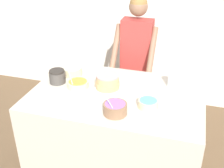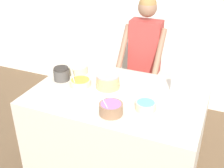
{
  "view_description": "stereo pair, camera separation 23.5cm",
  "coord_description": "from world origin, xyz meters",
  "px_view_note": "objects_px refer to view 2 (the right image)",
  "views": [
    {
      "loc": [
        0.57,
        -1.55,
        2.13
      ],
      "look_at": [
        -0.03,
        0.45,
        1.02
      ],
      "focal_mm": 45.0,
      "sensor_mm": 36.0,
      "label": 1
    },
    {
      "loc": [
        0.79,
        -1.47,
        2.13
      ],
      "look_at": [
        -0.03,
        0.45,
        1.02
      ],
      "focal_mm": 45.0,
      "sensor_mm": 36.0,
      "label": 2
    }
  ],
  "objects_px": {
    "frosting_bowl_white": "(78,69)",
    "frosting_bowl_orange": "(80,82)",
    "frosting_bowl_blue": "(146,105)",
    "stoneware_jar": "(61,74)",
    "drinking_glass": "(175,83)",
    "person_baker": "(144,53)",
    "frosting_bowl_purple": "(111,108)",
    "cake": "(108,86)",
    "ceramic_plate": "(67,101)"
  },
  "relations": [
    {
      "from": "ceramic_plate",
      "to": "stoneware_jar",
      "type": "distance_m",
      "value": 0.42
    },
    {
      "from": "frosting_bowl_orange",
      "to": "frosting_bowl_blue",
      "type": "relative_size",
      "value": 1.19
    },
    {
      "from": "frosting_bowl_orange",
      "to": "ceramic_plate",
      "type": "distance_m",
      "value": 0.3
    },
    {
      "from": "drinking_glass",
      "to": "frosting_bowl_orange",
      "type": "bearing_deg",
      "value": -163.01
    },
    {
      "from": "frosting_bowl_purple",
      "to": "stoneware_jar",
      "type": "height_order",
      "value": "frosting_bowl_purple"
    },
    {
      "from": "cake",
      "to": "frosting_bowl_orange",
      "type": "bearing_deg",
      "value": 170.72
    },
    {
      "from": "frosting_bowl_orange",
      "to": "drinking_glass",
      "type": "height_order",
      "value": "frosting_bowl_orange"
    },
    {
      "from": "cake",
      "to": "ceramic_plate",
      "type": "xyz_separation_m",
      "value": [
        -0.26,
        -0.25,
        -0.07
      ]
    },
    {
      "from": "cake",
      "to": "frosting_bowl_orange",
      "type": "distance_m",
      "value": 0.3
    },
    {
      "from": "person_baker",
      "to": "drinking_glass",
      "type": "distance_m",
      "value": 0.69
    },
    {
      "from": "frosting_bowl_white",
      "to": "ceramic_plate",
      "type": "xyz_separation_m",
      "value": [
        0.19,
        -0.52,
        -0.04
      ]
    },
    {
      "from": "frosting_bowl_white",
      "to": "frosting_bowl_orange",
      "type": "bearing_deg",
      "value": -56.45
    },
    {
      "from": "cake",
      "to": "frosting_bowl_white",
      "type": "height_order",
      "value": "cake"
    },
    {
      "from": "frosting_bowl_blue",
      "to": "stoneware_jar",
      "type": "xyz_separation_m",
      "value": [
        -0.88,
        0.18,
        0.03
      ]
    },
    {
      "from": "frosting_bowl_purple",
      "to": "drinking_glass",
      "type": "relative_size",
      "value": 1.38
    },
    {
      "from": "person_baker",
      "to": "cake",
      "type": "relative_size",
      "value": 5.02
    },
    {
      "from": "frosting_bowl_purple",
      "to": "ceramic_plate",
      "type": "bearing_deg",
      "value": 177.47
    },
    {
      "from": "person_baker",
      "to": "frosting_bowl_orange",
      "type": "bearing_deg",
      "value": -114.92
    },
    {
      "from": "drinking_glass",
      "to": "ceramic_plate",
      "type": "relative_size",
      "value": 0.51
    },
    {
      "from": "person_baker",
      "to": "frosting_bowl_purple",
      "type": "relative_size",
      "value": 8.74
    },
    {
      "from": "frosting_bowl_purple",
      "to": "frosting_bowl_blue",
      "type": "xyz_separation_m",
      "value": [
        0.23,
        0.16,
        -0.01
      ]
    },
    {
      "from": "frosting_bowl_white",
      "to": "frosting_bowl_orange",
      "type": "distance_m",
      "value": 0.26
    },
    {
      "from": "frosting_bowl_white",
      "to": "frosting_bowl_purple",
      "type": "height_order",
      "value": "frosting_bowl_white"
    },
    {
      "from": "drinking_glass",
      "to": "stoneware_jar",
      "type": "bearing_deg",
      "value": -167.93
    },
    {
      "from": "drinking_glass",
      "to": "stoneware_jar",
      "type": "distance_m",
      "value": 1.05
    },
    {
      "from": "frosting_bowl_white",
      "to": "stoneware_jar",
      "type": "bearing_deg",
      "value": -109.91
    },
    {
      "from": "frosting_bowl_purple",
      "to": "frosting_bowl_orange",
      "type": "distance_m",
      "value": 0.54
    },
    {
      "from": "stoneware_jar",
      "to": "frosting_bowl_purple",
      "type": "bearing_deg",
      "value": -27.79
    },
    {
      "from": "frosting_bowl_blue",
      "to": "frosting_bowl_white",
      "type": "bearing_deg",
      "value": 155.33
    },
    {
      "from": "cake",
      "to": "frosting_bowl_blue",
      "type": "bearing_deg",
      "value": -15.78
    },
    {
      "from": "person_baker",
      "to": "frosting_bowl_blue",
      "type": "relative_size",
      "value": 9.88
    },
    {
      "from": "frosting_bowl_white",
      "to": "drinking_glass",
      "type": "xyz_separation_m",
      "value": [
        0.95,
        0.03,
        0.02
      ]
    },
    {
      "from": "cake",
      "to": "person_baker",
      "type": "bearing_deg",
      "value": 85.43
    },
    {
      "from": "frosting_bowl_purple",
      "to": "drinking_glass",
      "type": "bearing_deg",
      "value": 57.02
    },
    {
      "from": "frosting_bowl_white",
      "to": "frosting_bowl_blue",
      "type": "relative_size",
      "value": 1.13
    },
    {
      "from": "person_baker",
      "to": "frosting_bowl_purple",
      "type": "distance_m",
      "value": 1.1
    },
    {
      "from": "stoneware_jar",
      "to": "drinking_glass",
      "type": "bearing_deg",
      "value": 12.07
    },
    {
      "from": "frosting_bowl_orange",
      "to": "stoneware_jar",
      "type": "bearing_deg",
      "value": 172.62
    },
    {
      "from": "frosting_bowl_blue",
      "to": "drinking_glass",
      "type": "relative_size",
      "value": 1.22
    },
    {
      "from": "frosting_bowl_orange",
      "to": "drinking_glass",
      "type": "bearing_deg",
      "value": 16.99
    },
    {
      "from": "frosting_bowl_white",
      "to": "frosting_bowl_purple",
      "type": "distance_m",
      "value": 0.8
    },
    {
      "from": "person_baker",
      "to": "stoneware_jar",
      "type": "height_order",
      "value": "person_baker"
    },
    {
      "from": "person_baker",
      "to": "frosting_bowl_purple",
      "type": "height_order",
      "value": "person_baker"
    },
    {
      "from": "cake",
      "to": "frosting_bowl_blue",
      "type": "height_order",
      "value": "cake"
    },
    {
      "from": "frosting_bowl_purple",
      "to": "ceramic_plate",
      "type": "xyz_separation_m",
      "value": [
        -0.4,
        0.02,
        -0.04
      ]
    },
    {
      "from": "frosting_bowl_white",
      "to": "frosting_bowl_blue",
      "type": "distance_m",
      "value": 0.89
    },
    {
      "from": "person_baker",
      "to": "drinking_glass",
      "type": "xyz_separation_m",
      "value": [
        0.45,
        -0.53,
        -0.02
      ]
    },
    {
      "from": "stoneware_jar",
      "to": "frosting_bowl_blue",
      "type": "bearing_deg",
      "value": -11.6
    },
    {
      "from": "frosting_bowl_white",
      "to": "stoneware_jar",
      "type": "distance_m",
      "value": 0.21
    },
    {
      "from": "drinking_glass",
      "to": "cake",
      "type": "bearing_deg",
      "value": -150.03
    }
  ]
}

